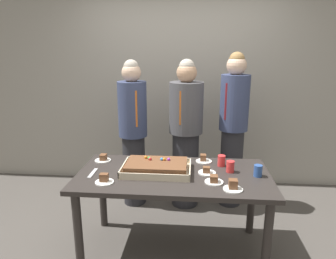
{
  "coord_description": "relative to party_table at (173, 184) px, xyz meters",
  "views": [
    {
      "loc": [
        0.17,
        -2.43,
        1.79
      ],
      "look_at": [
        -0.06,
        0.15,
        1.1
      ],
      "focal_mm": 32.62,
      "sensor_mm": 36.0,
      "label": 1
    }
  ],
  "objects": [
    {
      "name": "person_striped_tie_right",
      "position": [
        0.61,
        0.93,
        0.27
      ],
      "size": [
        0.32,
        0.32,
        1.76
      ],
      "rotation": [
        0.0,
        0.0,
        -2.27
      ],
      "color": "#28282D",
      "rests_on": "ground_plane"
    },
    {
      "name": "ground_plane",
      "position": [
        0.0,
        0.0,
        -0.65
      ],
      "size": [
        12.0,
        12.0,
        0.0
      ],
      "primitive_type": "plane",
      "color": "#4C4742"
    },
    {
      "name": "plated_slice_near_left",
      "position": [
        -0.69,
        0.24,
        0.12
      ],
      "size": [
        0.15,
        0.15,
        0.07
      ],
      "color": "white",
      "rests_on": "party_table"
    },
    {
      "name": "cake_server_utensil",
      "position": [
        -0.69,
        -0.06,
        0.1
      ],
      "size": [
        0.03,
        0.2,
        0.01
      ],
      "primitive_type": "cube",
      "color": "silver",
      "rests_on": "party_table"
    },
    {
      "name": "drink_cup_nearest",
      "position": [
        0.71,
        0.0,
        0.15
      ],
      "size": [
        0.07,
        0.07,
        0.1
      ],
      "primitive_type": "cylinder",
      "color": "#2D5199",
      "rests_on": "party_table"
    },
    {
      "name": "interior_back_panel",
      "position": [
        0.0,
        1.6,
        0.85
      ],
      "size": [
        8.0,
        0.12,
        3.0
      ],
      "primitive_type": "cube",
      "color": "#9E998E",
      "rests_on": "ground_plane"
    },
    {
      "name": "plated_slice_near_right",
      "position": [
        -0.54,
        -0.23,
        0.12
      ],
      "size": [
        0.15,
        0.15,
        0.07
      ],
      "color": "white",
      "rests_on": "party_table"
    },
    {
      "name": "plated_slice_center_back",
      "position": [
        0.27,
        0.31,
        0.12
      ],
      "size": [
        0.15,
        0.15,
        0.07
      ],
      "color": "white",
      "rests_on": "party_table"
    },
    {
      "name": "plated_slice_center_front",
      "position": [
        0.29,
        0.03,
        0.11
      ],
      "size": [
        0.15,
        0.15,
        0.06
      ],
      "color": "white",
      "rests_on": "party_table"
    },
    {
      "name": "plated_slice_far_left",
      "position": [
        0.47,
        -0.27,
        0.12
      ],
      "size": [
        0.15,
        0.15,
        0.08
      ],
      "color": "white",
      "rests_on": "party_table"
    },
    {
      "name": "person_green_shirt_behind",
      "position": [
        0.08,
        0.87,
        0.21
      ],
      "size": [
        0.37,
        0.37,
        1.68
      ],
      "rotation": [
        0.0,
        0.0,
        -1.83
      ],
      "color": "#28282D",
      "rests_on": "ground_plane"
    },
    {
      "name": "sheet_cake",
      "position": [
        -0.15,
        0.03,
        0.14
      ],
      "size": [
        0.59,
        0.4,
        0.11
      ],
      "color": "beige",
      "rests_on": "party_table"
    },
    {
      "name": "drink_cup_far_end",
      "position": [
        0.49,
        0.07,
        0.15
      ],
      "size": [
        0.07,
        0.07,
        0.1
      ],
      "primitive_type": "cylinder",
      "color": "red",
      "rests_on": "party_table"
    },
    {
      "name": "person_serving_front",
      "position": [
        -0.52,
        0.85,
        0.23
      ],
      "size": [
        0.32,
        0.32,
        1.68
      ],
      "rotation": [
        0.0,
        0.0,
        -1.15
      ],
      "color": "#28282D",
      "rests_on": "ground_plane"
    },
    {
      "name": "plated_slice_far_right",
      "position": [
        0.34,
        -0.16,
        0.12
      ],
      "size": [
        0.15,
        0.15,
        0.06
      ],
      "color": "white",
      "rests_on": "party_table"
    },
    {
      "name": "party_table",
      "position": [
        0.0,
        0.0,
        0.0
      ],
      "size": [
        1.65,
        0.83,
        0.75
      ],
      "color": "#2D2826",
      "rests_on": "ground_plane"
    },
    {
      "name": "drink_cup_middle",
      "position": [
        0.42,
        0.21,
        0.15
      ],
      "size": [
        0.07,
        0.07,
        0.1
      ],
      "primitive_type": "cylinder",
      "color": "red",
      "rests_on": "party_table"
    }
  ]
}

